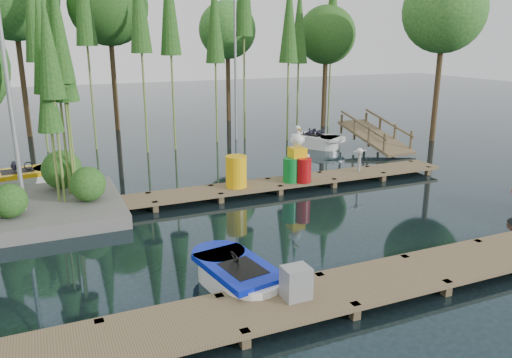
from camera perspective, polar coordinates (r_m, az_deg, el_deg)
name	(u,v)px	position (r m, az deg, el deg)	size (l,w,h in m)	color
ground_plane	(247,224)	(13.62, -1.09, -5.22)	(90.00, 90.00, 0.00)	#1B2D33
near_dock	(336,291)	(9.89, 9.17, -12.53)	(18.00, 1.50, 0.50)	brown
far_dock	(245,188)	(16.10, -1.21, -0.99)	(15.00, 1.20, 0.50)	brown
tree_screen	(101,6)	(22.55, -17.28, 18.32)	(34.42, 18.53, 10.31)	#43311D
lamp_island	(5,64)	(14.28, -26.77, 11.65)	(0.30, 0.30, 7.25)	gray
lamp_rear	(235,51)	(24.41, -2.39, 14.39)	(0.30, 0.30, 7.25)	gray
ramp	(375,136)	(23.31, 13.43, 4.80)	(1.50, 3.94, 1.49)	brown
boat_blue	(237,277)	(10.29, -2.20, -11.08)	(1.52, 2.66, 0.84)	white
boat_yellow_far	(26,178)	(18.65, -24.76, 0.08)	(2.89, 1.59, 1.38)	white
boat_white_far	(317,141)	(23.23, 6.97, 4.31)	(2.38, 2.84, 1.24)	white
utility_cabinet	(296,282)	(9.32, 4.60, -11.70)	(0.49, 0.42, 0.60)	gray
yellow_barrel	(236,171)	(15.82, -2.28, 0.86)	(0.67, 0.67, 1.01)	#F8B60D
drum_cluster	(298,165)	(16.56, 4.86, 1.64)	(1.07, 0.98, 1.84)	#0C7428
seagull_post	(360,156)	(17.98, 11.75, 2.62)	(0.54, 0.29, 0.86)	gray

